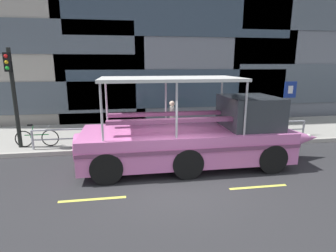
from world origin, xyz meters
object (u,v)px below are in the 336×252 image
(leaned_bicycle, at_px, (37,138))
(pedestrian_near_bow, at_px, (231,114))
(pedestrian_mid_left, at_px, (172,116))
(traffic_light_pole, at_px, (13,89))
(parking_sign, at_px, (289,99))
(duck_tour_boat, at_px, (200,136))

(leaned_bicycle, xyz_separation_m, pedestrian_near_bow, (8.86, 0.96, 0.60))
(pedestrian_mid_left, bearing_deg, traffic_light_pole, -177.43)
(pedestrian_near_bow, bearing_deg, pedestrian_mid_left, -167.36)
(leaned_bicycle, bearing_deg, parking_sign, 0.34)
(parking_sign, relative_size, duck_tour_boat, 0.29)
(leaned_bicycle, xyz_separation_m, duck_tour_boat, (6.30, -2.56, 0.49))
(duck_tour_boat, height_order, pedestrian_near_bow, duck_tour_boat)
(traffic_light_pole, height_order, parking_sign, traffic_light_pole)
(traffic_light_pole, distance_m, pedestrian_near_bow, 9.71)
(parking_sign, relative_size, pedestrian_mid_left, 1.46)
(duck_tour_boat, xyz_separation_m, pedestrian_mid_left, (-0.52, 2.83, 0.20))
(leaned_bicycle, distance_m, duck_tour_boat, 6.82)
(traffic_light_pole, height_order, duck_tour_boat, traffic_light_pole)
(parking_sign, distance_m, pedestrian_mid_left, 5.63)
(traffic_light_pole, xyz_separation_m, parking_sign, (12.05, 0.09, -0.67))
(leaned_bicycle, bearing_deg, pedestrian_near_bow, 6.17)
(pedestrian_near_bow, bearing_deg, parking_sign, -19.63)
(duck_tour_boat, bearing_deg, pedestrian_near_bow, 53.95)
(pedestrian_mid_left, bearing_deg, leaned_bicycle, -177.36)
(pedestrian_near_bow, bearing_deg, traffic_light_pole, -174.13)
(traffic_light_pole, distance_m, pedestrian_mid_left, 6.61)
(pedestrian_near_bow, bearing_deg, duck_tour_boat, -126.05)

